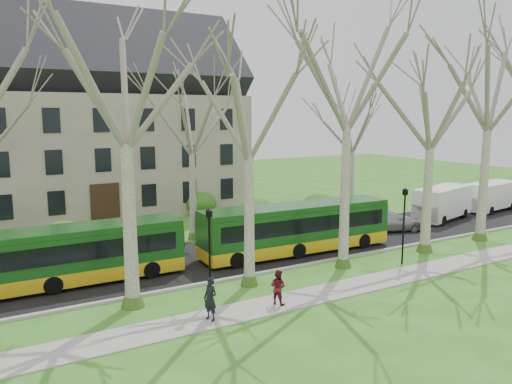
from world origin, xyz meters
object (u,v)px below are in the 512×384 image
van_a (443,203)px  pedestrian_a (210,299)px  bus_lead (61,256)px  bus_follow (297,228)px  van_b (491,197)px  sedan (387,220)px  pedestrian_b (278,287)px

van_a → pedestrian_a: van_a is taller
van_a → bus_lead: bearing=167.8°
bus_follow → van_b: bus_follow is taller
bus_lead → sedan: bearing=1.8°
sedan → pedestrian_a: pedestrian_a is taller
bus_lead → van_a: bearing=2.6°
pedestrian_a → bus_follow: bearing=105.2°
bus_lead → pedestrian_b: size_ratio=7.59×
bus_follow → pedestrian_a: (-8.91, -6.62, -0.63)m
pedestrian_a → pedestrian_b: bearing=70.1°
sedan → pedestrian_a: (-17.92, -8.02, 0.15)m
sedan → van_b: size_ratio=0.91×
sedan → van_b: bearing=-68.1°
bus_lead → pedestrian_a: bus_lead is taller
bus_follow → sedan: size_ratio=2.37×
sedan → van_a: (6.56, 0.56, 0.56)m
sedan → bus_lead: bearing=108.9°
bus_follow → pedestrian_b: 8.62m
sedan → van_a: 6.61m
bus_lead → pedestrian_a: 8.82m
bus_follow → van_b: (22.41, 2.38, -0.29)m
bus_follow → van_a: bearing=9.4°
bus_lead → pedestrian_a: size_ratio=6.60×
bus_follow → van_a: bus_follow is taller
van_b → bus_follow: bearing=178.6°
bus_follow → van_b: size_ratio=2.15×
van_a → pedestrian_b: van_a is taller
van_a → pedestrian_b: (-21.14, -8.50, -0.53)m
van_a → van_b: bearing=-10.8°
pedestrian_a → pedestrian_b: (3.34, 0.09, -0.12)m
van_a → pedestrian_b: size_ratio=3.83×
bus_follow → pedestrian_b: size_ratio=7.80×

